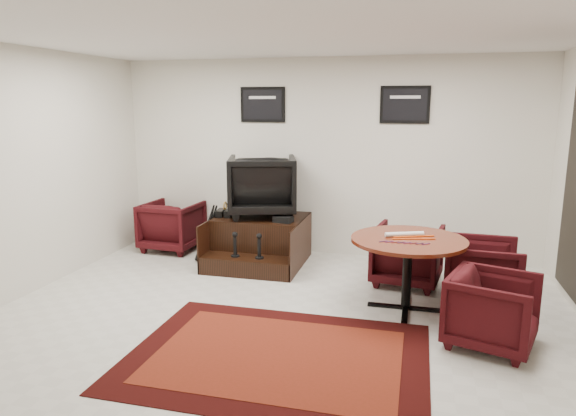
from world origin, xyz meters
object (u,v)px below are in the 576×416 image
object	(u,v)px
table_chair_window	(483,269)
table_chair_corner	(493,307)
shine_chair	(262,183)
shine_podium	(260,242)
armchair_side	(172,223)
table_chair_back	(408,252)
meeting_table	(408,247)

from	to	relation	value
table_chair_window	table_chair_corner	bearing A→B (deg)	-178.51
shine_chair	table_chair_window	world-z (taller)	shine_chair
shine_podium	armchair_side	bearing A→B (deg)	169.31
shine_podium	table_chair_corner	bearing A→B (deg)	-34.20
shine_podium	shine_chair	distance (m)	0.82
shine_chair	table_chair_corner	size ratio (longest dim) A/B	1.25
table_chair_back	table_chair_corner	world-z (taller)	table_chair_back
shine_chair	table_chair_back	world-z (taller)	shine_chair
shine_chair	table_chair_corner	world-z (taller)	shine_chair
shine_podium	table_chair_back	world-z (taller)	table_chair_back
shine_chair	meeting_table	distance (m)	2.46
armchair_side	table_chair_back	bearing A→B (deg)	172.74
table_chair_window	meeting_table	bearing A→B (deg)	118.70
shine_chair	meeting_table	xyz separation A→B (m)	(2.01, -1.35, -0.41)
shine_chair	table_chair_window	bearing A→B (deg)	144.54
meeting_table	table_chair_corner	bearing A→B (deg)	-41.33
table_chair_back	table_chair_corner	xyz separation A→B (m)	(0.79, -1.51, -0.03)
shine_chair	table_chair_corner	distance (m)	3.52
armchair_side	meeting_table	distance (m)	3.80
armchair_side	table_chair_back	distance (m)	3.53
armchair_side	table_chair_corner	world-z (taller)	armchair_side
meeting_table	table_chair_corner	distance (m)	1.08
shine_chair	table_chair_back	bearing A→B (deg)	149.03
shine_podium	shine_chair	world-z (taller)	shine_chair
shine_podium	armchair_side	size ratio (longest dim) A/B	1.58
armchair_side	shine_podium	bearing A→B (deg)	172.77
meeting_table	table_chair_window	distance (m)	0.93
table_chair_back	table_chair_corner	bearing A→B (deg)	126.31
armchair_side	meeting_table	bearing A→B (deg)	160.27
shine_chair	meeting_table	world-z (taller)	shine_chair
meeting_table	shine_podium	bearing A→B (deg)	148.91
table_chair_corner	table_chair_window	bearing A→B (deg)	16.85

